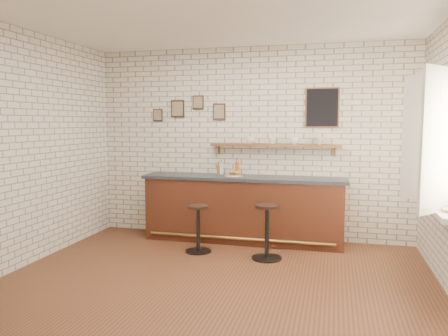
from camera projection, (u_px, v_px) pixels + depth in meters
The scene contains 21 objects.
ground at pixel (217, 279), 5.11m from camera, with size 5.00×5.00×0.00m, color brown.
bar_counter at pixel (243, 209), 6.71m from camera, with size 3.10×0.65×1.01m.
sandwich_plate at pixel (234, 176), 6.69m from camera, with size 0.28×0.28×0.01m, color white.
ciabatta_sandwich at pixel (235, 173), 6.68m from camera, with size 0.21×0.15×0.07m.
potato_chips at pixel (233, 175), 6.69m from camera, with size 0.25×0.17×0.00m.
bitters_bottle_brown at pixel (219, 169), 6.94m from camera, with size 0.06×0.06×0.19m.
bitters_bottle_white at pixel (221, 169), 6.93m from camera, with size 0.05×0.05×0.21m.
bitters_bottle_amber at pixel (237, 168), 6.86m from camera, with size 0.06×0.06×0.26m.
condiment_bottle_yellow at pixel (237, 170), 6.87m from camera, with size 0.05×0.05×0.18m.
bar_stool_left at pixel (198, 227), 6.16m from camera, with size 0.37×0.37×0.67m.
bar_stool_right at pixel (267, 230), 5.84m from camera, with size 0.41×0.41×0.74m.
wall_shelf at pixel (275, 145), 6.69m from camera, with size 2.00×0.18×0.18m.
shelf_cup_a at pixel (250, 140), 6.78m from camera, with size 0.14×0.14×0.11m, color white.
shelf_cup_b at pixel (272, 141), 6.69m from camera, with size 0.11×0.11×0.10m, color white.
shelf_cup_c at pixel (294, 141), 6.61m from camera, with size 0.14×0.14×0.11m, color white.
shelf_cup_d at pixel (320, 141), 6.52m from camera, with size 0.11×0.11×0.10m, color white.
back_wall_decor at pixel (265, 108), 6.75m from camera, with size 2.96×0.02×0.56m.
window_sill at pixel (438, 209), 4.72m from camera, with size 0.20×1.35×0.06m.
casement_window at pixel (437, 139), 4.65m from camera, with size 0.40×1.30×1.56m.
book_lower at pixel (442, 210), 4.45m from camera, with size 0.15×0.20×0.02m, color tan.
book_upper at pixel (443, 208), 4.45m from camera, with size 0.15×0.20×0.02m, color tan.
Camera 1 is at (1.30, -4.77, 1.83)m, focal length 35.00 mm.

